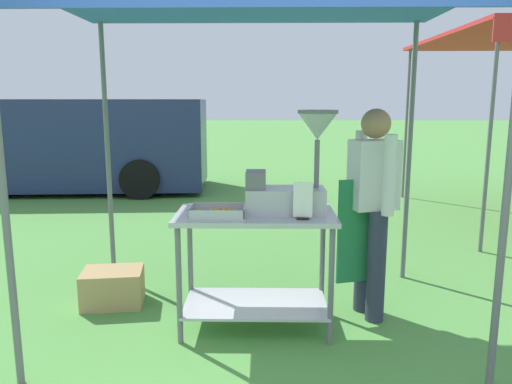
{
  "coord_description": "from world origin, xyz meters",
  "views": [
    {
      "loc": [
        -0.06,
        -2.37,
        1.67
      ],
      "look_at": [
        -0.13,
        1.29,
        0.99
      ],
      "focal_mm": 34.71,
      "sensor_mm": 36.0,
      "label": 1
    }
  ],
  "objects": [
    {
      "name": "vendor",
      "position": [
        0.75,
        1.31,
        0.9
      ],
      "size": [
        0.47,
        0.53,
        1.61
      ],
      "color": "#2D3347",
      "rests_on": "ground"
    },
    {
      "name": "menu_sign",
      "position": [
        0.19,
        0.89,
        0.98
      ],
      "size": [
        0.13,
        0.05,
        0.25
      ],
      "color": "black",
      "rests_on": "donut_cart"
    },
    {
      "name": "donut_cart",
      "position": [
        -0.13,
        1.09,
        0.61
      ],
      "size": [
        1.14,
        0.63,
        0.87
      ],
      "color": "#B7B7BC",
      "rests_on": "ground"
    },
    {
      "name": "donut_fryer",
      "position": [
        0.14,
        1.09,
        1.15
      ],
      "size": [
        0.64,
        0.28,
        0.73
      ],
      "color": "#B7B7BC",
      "rests_on": "donut_cart"
    },
    {
      "name": "stall_canopy",
      "position": [
        -0.13,
        1.18,
        2.31
      ],
      "size": [
        2.98,
        2.06,
        2.4
      ],
      "color": "slate",
      "rests_on": "ground"
    },
    {
      "name": "van_navy",
      "position": [
        -4.0,
        6.79,
        0.88
      ],
      "size": [
        5.67,
        2.37,
        1.69
      ],
      "color": "navy",
      "rests_on": "ground"
    },
    {
      "name": "donut_tray",
      "position": [
        -0.39,
        0.96,
        0.9
      ],
      "size": [
        0.39,
        0.27,
        0.07
      ],
      "color": "#B7B7BC",
      "rests_on": "donut_cart"
    },
    {
      "name": "ground_plane",
      "position": [
        0.0,
        6.0,
        0.0
      ],
      "size": [
        70.0,
        70.0,
        0.0
      ],
      "primitive_type": "plane",
      "color": "#519342"
    },
    {
      "name": "supply_crate",
      "position": [
        -1.32,
        1.48,
        0.15
      ],
      "size": [
        0.53,
        0.43,
        0.29
      ],
      "color": "tan",
      "rests_on": "ground"
    }
  ]
}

